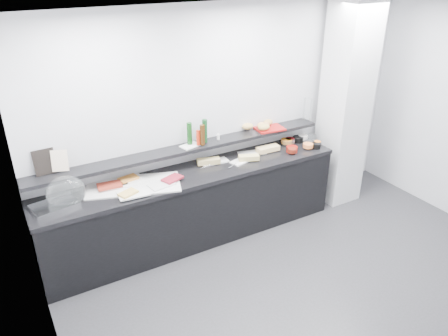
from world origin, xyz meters
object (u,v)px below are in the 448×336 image
cloche_base (55,206)px  framed_print (45,162)px  bread_tray (270,129)px  carafe (307,110)px  sandwich_plate_mid (243,160)px  condiment_tray (190,146)px

cloche_base → framed_print: 0.45m
cloche_base → bread_tray: (2.68, 0.17, 0.24)m
cloche_base → carafe: size_ratio=1.41×
sandwich_plate_mid → carafe: size_ratio=1.13×
bread_tray → carafe: bearing=9.0°
cloche_base → sandwich_plate_mid: 2.19m
bread_tray → condiment_tray: bearing=-174.3°
cloche_base → condiment_tray: bearing=-3.6°
framed_print → condiment_tray: size_ratio=1.15×
carafe → cloche_base: bearing=-176.5°
bread_tray → sandwich_plate_mid: bearing=-154.0°
condiment_tray → carafe: carafe is taller
framed_print → sandwich_plate_mid: bearing=-11.0°
cloche_base → carafe: 3.33m
condiment_tray → carafe: 1.73m
condiment_tray → bread_tray: bearing=-13.7°
cloche_base → bread_tray: bread_tray is taller
framed_print → carafe: 3.29m
sandwich_plate_mid → bread_tray: size_ratio=0.96×
framed_print → condiment_tray: bearing=-6.9°
bread_tray → carafe: size_ratio=1.17×
condiment_tray → bread_tray: size_ratio=0.64×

